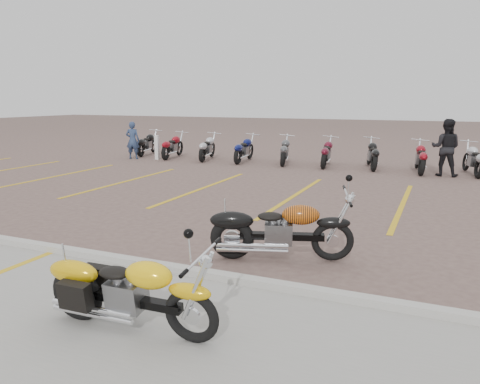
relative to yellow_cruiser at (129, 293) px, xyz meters
The scene contains 10 objects.
ground 3.73m from the yellow_cruiser, 97.36° to the left, with size 100.00×100.00×0.00m, color #725A51.
concrete_apron 1.04m from the yellow_cruiser, 119.86° to the right, with size 60.00×5.00×0.01m, color #9E9B93.
curb 1.78m from the yellow_cruiser, 105.83° to the left, with size 60.00×0.18×0.12m, color #ADAAA3.
parking_stripes 7.70m from the yellow_cruiser, 93.54° to the left, with size 38.00×5.50×0.01m, color gold, non-canonical shape.
yellow_cruiser is the anchor object (origin of this frame).
flame_cruiser 2.92m from the yellow_cruiser, 75.16° to the left, with size 2.18×0.84×0.93m.
person_a 15.25m from the yellow_cruiser, 126.08° to the left, with size 0.57×0.38×1.57m, color navy.
person_b 13.14m from the yellow_cruiser, 76.39° to the left, with size 0.91×0.71×1.87m, color black.
bollard 14.85m from the yellow_cruiser, 122.31° to the left, with size 0.15×0.15×1.00m, color silver.
bg_bike_row 13.58m from the yellow_cruiser, 83.85° to the left, with size 22.41×2.08×1.10m.
Camera 1 is at (3.50, -7.57, 2.52)m, focal length 35.00 mm.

